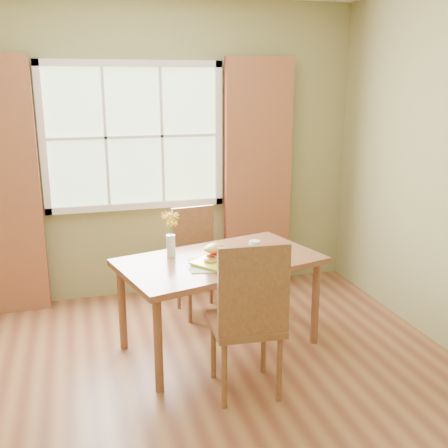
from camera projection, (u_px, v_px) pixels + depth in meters
room at (173, 195)px, 2.98m from camera, size 4.24×3.84×2.74m
window at (134, 137)px, 4.68m from camera, size 1.62×0.06×1.32m
curtain_left at (0, 190)px, 4.40m from camera, size 0.65×0.08×2.20m
curtain_right at (258, 177)px, 5.01m from camera, size 0.65×0.08×2.20m
dining_table at (220, 268)px, 3.90m from camera, size 1.61×1.16×0.71m
chair_near at (249, 314)px, 3.25m from camera, size 0.47×0.47×1.06m
chair_far at (197, 256)px, 4.58m from camera, size 0.42×0.42×0.92m
placemat at (221, 264)px, 3.75m from camera, size 0.49×0.39×0.01m
plate at (215, 263)px, 3.74m from camera, size 0.39×0.39×0.01m
croissant_sandwich at (214, 253)px, 3.74m from camera, size 0.21×0.20×0.13m
water_glass at (254, 249)px, 3.91m from camera, size 0.08×0.08×0.12m
flower_vase at (171, 230)px, 3.88m from camera, size 0.14×0.14×0.34m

